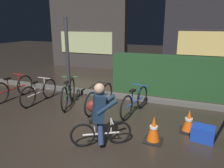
# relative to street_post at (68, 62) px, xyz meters

# --- Properties ---
(ground_plane) EXTENTS (40.00, 40.00, 0.00)m
(ground_plane) POSITION_rel_street_post_xyz_m (1.38, -1.20, -1.23)
(ground_plane) COLOR #2D261E
(sidewalk_curb) EXTENTS (12.00, 0.24, 0.12)m
(sidewalk_curb) POSITION_rel_street_post_xyz_m (1.38, 1.00, -1.17)
(sidewalk_curb) COLOR #56544F
(sidewalk_curb) RESTS_ON ground
(hedge_row) EXTENTS (4.80, 0.70, 1.28)m
(hedge_row) POSITION_rel_street_post_xyz_m (3.18, 1.90, -0.59)
(hedge_row) COLOR #214723
(hedge_row) RESTS_ON ground
(storefront_left) EXTENTS (4.25, 0.54, 3.79)m
(storefront_left) POSITION_rel_street_post_xyz_m (-2.08, 5.30, 0.66)
(storefront_left) COLOR #383330
(storefront_left) RESTS_ON ground
(storefront_right) EXTENTS (4.58, 0.54, 4.57)m
(storefront_right) POSITION_rel_street_post_xyz_m (4.10, 6.00, 1.04)
(storefront_right) COLOR #262328
(storefront_right) RESTS_ON ground
(street_post) EXTENTS (0.10, 0.10, 2.46)m
(street_post) POSITION_rel_street_post_xyz_m (0.00, 0.00, 0.00)
(street_post) COLOR #2D2D33
(street_post) RESTS_ON ground
(parked_bike_leftmost) EXTENTS (0.46, 1.62, 0.75)m
(parked_bike_leftmost) POSITION_rel_street_post_xyz_m (-1.84, -0.32, -0.89)
(parked_bike_leftmost) COLOR black
(parked_bike_leftmost) RESTS_ON ground
(parked_bike_left_mid) EXTENTS (0.46, 1.54, 0.71)m
(parked_bike_left_mid) POSITION_rel_street_post_xyz_m (-0.86, -0.29, -0.91)
(parked_bike_left_mid) COLOR black
(parked_bike_left_mid) RESTS_ON ground
(parked_bike_center_left) EXTENTS (0.62, 1.60, 0.77)m
(parked_bike_center_left) POSITION_rel_street_post_xyz_m (0.04, -0.11, -0.88)
(parked_bike_center_left) COLOR black
(parked_bike_center_left) RESTS_ON ground
(parked_bike_center_right) EXTENTS (0.46, 1.59, 0.73)m
(parked_bike_center_right) POSITION_rel_street_post_xyz_m (1.05, -0.16, -0.90)
(parked_bike_center_right) COLOR black
(parked_bike_center_right) RESTS_ON ground
(parked_bike_right_mid) EXTENTS (0.46, 1.55, 0.72)m
(parked_bike_right_mid) POSITION_rel_street_post_xyz_m (2.01, -0.06, -0.90)
(parked_bike_right_mid) COLOR black
(parked_bike_right_mid) RESTS_ON ground
(traffic_cone_near) EXTENTS (0.36, 0.36, 0.54)m
(traffic_cone_near) POSITION_rel_street_post_xyz_m (2.74, -1.30, -0.97)
(traffic_cone_near) COLOR black
(traffic_cone_near) RESTS_ON ground
(traffic_cone_far) EXTENTS (0.36, 0.36, 0.50)m
(traffic_cone_far) POSITION_rel_street_post_xyz_m (3.37, -0.60, -0.99)
(traffic_cone_far) COLOR black
(traffic_cone_far) RESTS_ON ground
(blue_crate) EXTENTS (0.48, 0.38, 0.30)m
(blue_crate) POSITION_rel_street_post_xyz_m (3.66, -0.90, -1.08)
(blue_crate) COLOR #193DB7
(blue_crate) RESTS_ON ground
(cyclist) EXTENTS (1.04, 0.65, 1.25)m
(cyclist) POSITION_rel_street_post_xyz_m (1.78, -1.79, -0.60)
(cyclist) COLOR black
(cyclist) RESTS_ON ground
(closed_umbrella) EXTENTS (0.24, 0.33, 0.81)m
(closed_umbrella) POSITION_rel_street_post_xyz_m (3.93, -1.15, -0.83)
(closed_umbrella) COLOR black
(closed_umbrella) RESTS_ON ground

